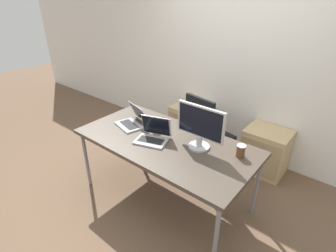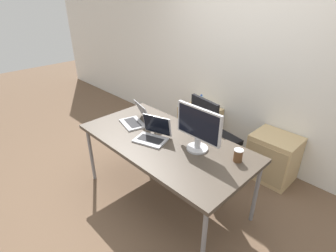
% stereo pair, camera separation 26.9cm
% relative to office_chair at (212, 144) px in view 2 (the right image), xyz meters
% --- Properties ---
extents(ground_plane, '(14.00, 14.00, 0.00)m').
position_rel_office_chair_xyz_m(ground_plane, '(-0.03, -0.83, -0.39)').
color(ground_plane, brown).
extents(wall_back, '(10.00, 0.05, 2.60)m').
position_rel_office_chair_xyz_m(wall_back, '(-0.03, 0.66, 0.91)').
color(wall_back, silver).
rests_on(wall_back, ground_plane).
extents(desk, '(1.89, 0.95, 0.78)m').
position_rel_office_chair_xyz_m(desk, '(-0.03, -0.83, 0.34)').
color(desk, '#473D33').
rests_on(desk, ground_plane).
extents(office_chair, '(0.56, 0.59, 1.05)m').
position_rel_office_chair_xyz_m(office_chair, '(0.00, 0.00, 0.00)').
color(office_chair, '#232326').
rests_on(office_chair, ground_plane).
extents(cabinet_left, '(0.54, 0.45, 0.60)m').
position_rel_office_chair_xyz_m(cabinet_left, '(-0.55, 0.41, -0.09)').
color(cabinet_left, tan).
rests_on(cabinet_left, ground_plane).
extents(cabinet_right, '(0.54, 0.45, 0.60)m').
position_rel_office_chair_xyz_m(cabinet_right, '(0.64, 0.41, -0.09)').
color(cabinet_right, tan).
rests_on(cabinet_right, ground_plane).
extents(water_bottle, '(0.06, 0.06, 0.21)m').
position_rel_office_chair_xyz_m(water_bottle, '(-0.55, 0.41, 0.31)').
color(water_bottle, silver).
rests_on(water_bottle, cabinet_left).
extents(laptop_left, '(0.37, 0.39, 0.23)m').
position_rel_office_chair_xyz_m(laptop_left, '(-0.55, -0.79, 0.44)').
color(laptop_left, '#ADADB2').
rests_on(laptop_left, desk).
extents(laptop_right, '(0.38, 0.36, 0.24)m').
position_rel_office_chair_xyz_m(laptop_right, '(-0.13, -0.90, 0.44)').
color(laptop_right, '#ADADB2').
rests_on(laptop_right, desk).
extents(monitor, '(0.51, 0.21, 0.44)m').
position_rel_office_chair_xyz_m(monitor, '(0.32, -0.72, 0.62)').
color(monitor, '#B7B7BC').
rests_on(monitor, desk).
extents(coffee_cup_white, '(0.08, 0.08, 0.12)m').
position_rel_office_chair_xyz_m(coffee_cup_white, '(-0.26, -0.74, 0.45)').
color(coffee_cup_white, white).
rests_on(coffee_cup_white, desk).
extents(coffee_cup_brown, '(0.09, 0.09, 0.12)m').
position_rel_office_chair_xyz_m(coffee_cup_brown, '(0.71, -0.61, 0.45)').
color(coffee_cup_brown, brown).
rests_on(coffee_cup_brown, desk).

